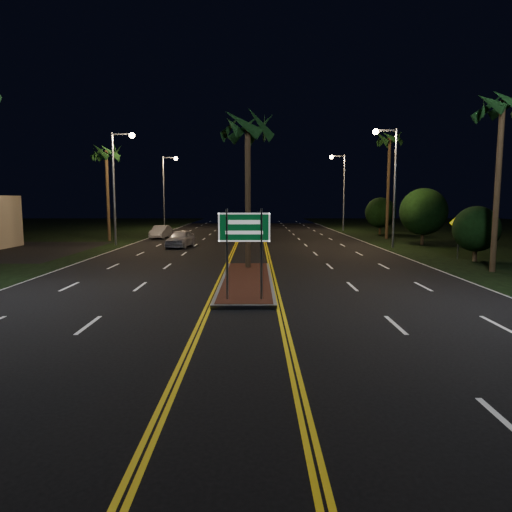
{
  "coord_description": "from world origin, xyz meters",
  "views": [
    {
      "loc": [
        0.39,
        -13.01,
        3.62
      ],
      "look_at": [
        0.41,
        1.12,
        1.9
      ],
      "focal_mm": 32.0,
      "sensor_mm": 36.0,
      "label": 1
    }
  ],
  "objects_px": {
    "streetlight_left_mid": "(118,175)",
    "streetlight_right_mid": "(390,173)",
    "streetlight_right_far": "(341,183)",
    "shrub_near": "(476,229)",
    "streetlight_left_far": "(167,184)",
    "median_island": "(247,280)",
    "highway_sign": "(244,236)",
    "palm_right_far": "(390,140)",
    "shrub_mid": "(423,212)",
    "shrub_far": "(380,213)",
    "palm_right_near": "(503,106)",
    "palm_left_far": "(106,153)",
    "palm_median": "(248,127)",
    "car_far": "(161,231)",
    "car_near": "(180,237)",
    "warning_sign": "(459,229)"
  },
  "relations": [
    {
      "from": "palm_median",
      "to": "shrub_far",
      "type": "distance_m",
      "value": 29.41
    },
    {
      "from": "streetlight_right_far",
      "to": "shrub_near",
      "type": "distance_m",
      "value": 28.39
    },
    {
      "from": "palm_median",
      "to": "car_far",
      "type": "bearing_deg",
      "value": 113.15
    },
    {
      "from": "palm_left_far",
      "to": "palm_right_far",
      "type": "height_order",
      "value": "palm_right_far"
    },
    {
      "from": "shrub_far",
      "to": "car_far",
      "type": "xyz_separation_m",
      "value": [
        -22.58,
        -4.98,
        -1.62
      ]
    },
    {
      "from": "palm_right_far",
      "to": "shrub_mid",
      "type": "bearing_deg",
      "value": -78.69
    },
    {
      "from": "shrub_near",
      "to": "shrub_mid",
      "type": "distance_m",
      "value": 10.04
    },
    {
      "from": "palm_right_near",
      "to": "car_far",
      "type": "xyz_separation_m",
      "value": [
        -21.28,
        21.02,
        -7.5
      ]
    },
    {
      "from": "streetlight_right_mid",
      "to": "car_near",
      "type": "relative_size",
      "value": 1.91
    },
    {
      "from": "median_island",
      "to": "streetlight_right_far",
      "type": "xyz_separation_m",
      "value": [
        10.61,
        35.0,
        5.57
      ]
    },
    {
      "from": "streetlight_left_mid",
      "to": "shrub_far",
      "type": "xyz_separation_m",
      "value": [
        24.41,
        12.0,
        -3.32
      ]
    },
    {
      "from": "streetlight_right_mid",
      "to": "streetlight_right_far",
      "type": "xyz_separation_m",
      "value": [
        0.0,
        20.0,
        0.0
      ]
    },
    {
      "from": "car_far",
      "to": "warning_sign",
      "type": "height_order",
      "value": "warning_sign"
    },
    {
      "from": "streetlight_left_mid",
      "to": "streetlight_right_mid",
      "type": "xyz_separation_m",
      "value": [
        21.23,
        -2.0,
        0.0
      ]
    },
    {
      "from": "highway_sign",
      "to": "shrub_far",
      "type": "relative_size",
      "value": 0.81
    },
    {
      "from": "streetlight_left_mid",
      "to": "streetlight_right_mid",
      "type": "relative_size",
      "value": 1.0
    },
    {
      "from": "streetlight_left_far",
      "to": "palm_left_far",
      "type": "height_order",
      "value": "streetlight_left_far"
    },
    {
      "from": "palm_median",
      "to": "streetlight_right_far",
      "type": "bearing_deg",
      "value": 71.38
    },
    {
      "from": "streetlight_right_mid",
      "to": "shrub_far",
      "type": "height_order",
      "value": "streetlight_right_mid"
    },
    {
      "from": "shrub_mid",
      "to": "car_near",
      "type": "relative_size",
      "value": 0.98
    },
    {
      "from": "shrub_near",
      "to": "warning_sign",
      "type": "bearing_deg",
      "value": 113.24
    },
    {
      "from": "streetlight_right_far",
      "to": "palm_right_far",
      "type": "xyz_separation_m",
      "value": [
        2.19,
        -12.0,
        3.49
      ]
    },
    {
      "from": "streetlight_right_mid",
      "to": "shrub_mid",
      "type": "relative_size",
      "value": 1.95
    },
    {
      "from": "streetlight_left_mid",
      "to": "streetlight_right_mid",
      "type": "distance_m",
      "value": 21.32
    },
    {
      "from": "streetlight_right_far",
      "to": "palm_median",
      "type": "relative_size",
      "value": 1.08
    },
    {
      "from": "palm_median",
      "to": "warning_sign",
      "type": "height_order",
      "value": "palm_median"
    },
    {
      "from": "streetlight_right_far",
      "to": "palm_right_far",
      "type": "bearing_deg",
      "value": -79.67
    },
    {
      "from": "median_island",
      "to": "shrub_near",
      "type": "xyz_separation_m",
      "value": [
        13.5,
        7.0,
        1.86
      ]
    },
    {
      "from": "streetlight_left_mid",
      "to": "shrub_far",
      "type": "distance_m",
      "value": 27.4
    },
    {
      "from": "highway_sign",
      "to": "palm_right_far",
      "type": "bearing_deg",
      "value": 64.8
    },
    {
      "from": "streetlight_right_mid",
      "to": "streetlight_right_far",
      "type": "distance_m",
      "value": 20.0
    },
    {
      "from": "palm_right_near",
      "to": "warning_sign",
      "type": "xyz_separation_m",
      "value": [
        0.5,
        5.16,
        -6.34
      ]
    },
    {
      "from": "streetlight_left_mid",
      "to": "shrub_mid",
      "type": "bearing_deg",
      "value": 0.0
    },
    {
      "from": "palm_left_far",
      "to": "median_island",
      "type": "bearing_deg",
      "value": -58.64
    },
    {
      "from": "streetlight_left_mid",
      "to": "streetlight_right_mid",
      "type": "height_order",
      "value": "same"
    },
    {
      "from": "shrub_near",
      "to": "streetlight_left_far",
      "type": "bearing_deg",
      "value": 128.79
    },
    {
      "from": "highway_sign",
      "to": "shrub_near",
      "type": "relative_size",
      "value": 0.97
    },
    {
      "from": "palm_right_near",
      "to": "car_far",
      "type": "relative_size",
      "value": 2.17
    },
    {
      "from": "median_island",
      "to": "shrub_near",
      "type": "distance_m",
      "value": 15.32
    },
    {
      "from": "palm_right_near",
      "to": "palm_left_far",
      "type": "bearing_deg",
      "value": 144.57
    },
    {
      "from": "median_island",
      "to": "palm_right_far",
      "type": "relative_size",
      "value": 1.0
    },
    {
      "from": "median_island",
      "to": "warning_sign",
      "type": "bearing_deg",
      "value": 32.13
    },
    {
      "from": "median_island",
      "to": "streetlight_left_far",
      "type": "distance_m",
      "value": 38.89
    },
    {
      "from": "streetlight_left_mid",
      "to": "shrub_far",
      "type": "relative_size",
      "value": 2.27
    },
    {
      "from": "shrub_far",
      "to": "car_near",
      "type": "xyz_separation_m",
      "value": [
        -19.28,
        -13.5,
        -1.55
      ]
    },
    {
      "from": "median_island",
      "to": "highway_sign",
      "type": "distance_m",
      "value": 4.8
    },
    {
      "from": "streetlight_left_far",
      "to": "shrub_far",
      "type": "xyz_separation_m",
      "value": [
        24.41,
        -8.0,
        -3.32
      ]
    },
    {
      "from": "palm_left_far",
      "to": "shrub_far",
      "type": "bearing_deg",
      "value": 16.74
    },
    {
      "from": "car_near",
      "to": "warning_sign",
      "type": "relative_size",
      "value": 1.66
    },
    {
      "from": "streetlight_right_mid",
      "to": "palm_right_near",
      "type": "bearing_deg",
      "value": -81.06
    }
  ]
}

